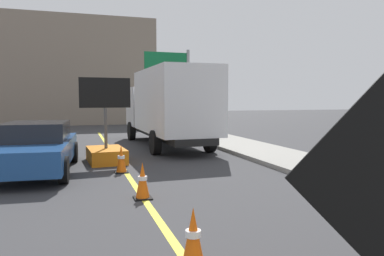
{
  "coord_description": "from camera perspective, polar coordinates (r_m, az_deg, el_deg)",
  "views": [
    {
      "loc": [
        -1.28,
        1.28,
        2.03
      ],
      "look_at": [
        0.33,
        6.36,
        1.61
      ],
      "focal_mm": 34.41,
      "sensor_mm": 36.0,
      "label": 1
    }
  ],
  "objects": [
    {
      "name": "lane_center_stripe",
      "position": [
        5.29,
        -2.32,
        -17.96
      ],
      "size": [
        0.14,
        36.0,
        0.01
      ],
      "primitive_type": "cube",
      "color": "yellow",
      "rests_on": "ground"
    },
    {
      "name": "arrow_board_trailer",
      "position": [
        12.13,
        -13.18,
        -2.93
      ],
      "size": [
        1.6,
        1.87,
        2.7
      ],
      "color": "orange",
      "rests_on": "ground"
    },
    {
      "name": "box_truck",
      "position": [
        15.67,
        -3.78,
        3.53
      ],
      "size": [
        2.56,
        7.99,
        3.21
      ],
      "color": "black",
      "rests_on": "ground"
    },
    {
      "name": "pickup_car",
      "position": [
        11.01,
        -23.0,
        -2.79
      ],
      "size": [
        2.22,
        4.8,
        1.38
      ],
      "color": "navy",
      "rests_on": "ground"
    },
    {
      "name": "highway_guide_sign",
      "position": [
        22.38,
        -2.54,
        8.09
      ],
      "size": [
        2.79,
        0.18,
        5.0
      ],
      "color": "gray",
      "rests_on": "ground"
    },
    {
      "name": "far_building_block",
      "position": [
        32.86,
        -19.59,
        8.08
      ],
      "size": [
        14.74,
        6.88,
        8.43
      ],
      "primitive_type": "cube",
      "color": "gray",
      "rests_on": "ground"
    },
    {
      "name": "traffic_cone_near_sign",
      "position": [
        4.6,
        0.18,
        -16.68
      ],
      "size": [
        0.36,
        0.36,
        0.74
      ],
      "color": "black",
      "rests_on": "ground"
    },
    {
      "name": "traffic_cone_mid_lane",
      "position": [
        7.61,
        -7.67,
        -8.13
      ],
      "size": [
        0.36,
        0.36,
        0.75
      ],
      "color": "black",
      "rests_on": "ground"
    },
    {
      "name": "traffic_cone_far_lane",
      "position": [
        10.32,
        -10.91,
        -4.77
      ],
      "size": [
        0.36,
        0.36,
        0.76
      ],
      "color": "black",
      "rests_on": "ground"
    }
  ]
}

